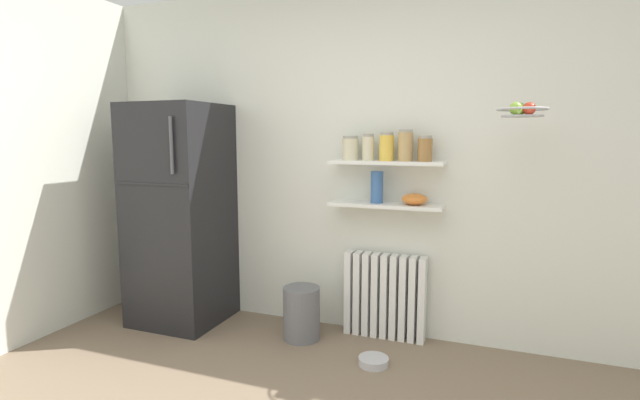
{
  "coord_description": "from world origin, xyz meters",
  "views": [
    {
      "loc": [
        0.91,
        -1.39,
        1.48
      ],
      "look_at": [
        -0.22,
        1.6,
        1.05
      ],
      "focal_mm": 26.47,
      "sensor_mm": 36.0,
      "label": 1
    }
  ],
  "objects": [
    {
      "name": "back_wall",
      "position": [
        0.0,
        2.05,
        1.3
      ],
      "size": [
        7.04,
        0.1,
        2.6
      ],
      "primitive_type": "cube",
      "color": "silver",
      "rests_on": "ground_plane"
    },
    {
      "name": "refrigerator",
      "position": [
        -1.44,
        1.67,
        0.87
      ],
      "size": [
        0.67,
        0.68,
        1.73
      ],
      "color": "black",
      "rests_on": "ground_plane"
    },
    {
      "name": "radiator",
      "position": [
        0.17,
        1.92,
        0.31
      ],
      "size": [
        0.6,
        0.12,
        0.63
      ],
      "color": "white",
      "rests_on": "ground_plane"
    },
    {
      "name": "wall_shelf_lower",
      "position": [
        0.17,
        1.89,
        1.0
      ],
      "size": [
        0.81,
        0.22,
        0.02
      ],
      "primitive_type": "cube",
      "color": "white"
    },
    {
      "name": "wall_shelf_upper",
      "position": [
        0.17,
        1.89,
        1.3
      ],
      "size": [
        0.81,
        0.22,
        0.02
      ],
      "primitive_type": "cube",
      "color": "white"
    },
    {
      "name": "storage_jar_0",
      "position": [
        -0.1,
        1.89,
        1.4
      ],
      "size": [
        0.12,
        0.12,
        0.17
      ],
      "color": "beige",
      "rests_on": "wall_shelf_upper"
    },
    {
      "name": "storage_jar_1",
      "position": [
        0.04,
        1.89,
        1.4
      ],
      "size": [
        0.08,
        0.08,
        0.19
      ],
      "color": "beige",
      "rests_on": "wall_shelf_upper"
    },
    {
      "name": "storage_jar_2",
      "position": [
        0.17,
        1.89,
        1.41
      ],
      "size": [
        0.1,
        0.1,
        0.2
      ],
      "color": "yellow",
      "rests_on": "wall_shelf_upper"
    },
    {
      "name": "storage_jar_3",
      "position": [
        0.31,
        1.89,
        1.42
      ],
      "size": [
        0.1,
        0.1,
        0.22
      ],
      "color": "tan",
      "rests_on": "wall_shelf_upper"
    },
    {
      "name": "storage_jar_4",
      "position": [
        0.44,
        1.89,
        1.4
      ],
      "size": [
        0.1,
        0.1,
        0.18
      ],
      "color": "olive",
      "rests_on": "wall_shelf_upper"
    },
    {
      "name": "vase",
      "position": [
        0.11,
        1.89,
        1.12
      ],
      "size": [
        0.09,
        0.09,
        0.23
      ],
      "primitive_type": "cylinder",
      "color": "#38609E",
      "rests_on": "wall_shelf_lower"
    },
    {
      "name": "shelf_bowl",
      "position": [
        0.38,
        1.89,
        1.05
      ],
      "size": [
        0.18,
        0.18,
        0.08
      ],
      "primitive_type": "ellipsoid",
      "color": "orange",
      "rests_on": "wall_shelf_lower"
    },
    {
      "name": "trash_bin",
      "position": [
        -0.39,
        1.67,
        0.19
      ],
      "size": [
        0.27,
        0.27,
        0.39
      ],
      "primitive_type": "cylinder",
      "color": "slate",
      "rests_on": "ground_plane"
    },
    {
      "name": "pet_food_bowl",
      "position": [
        0.21,
        1.46,
        0.03
      ],
      "size": [
        0.2,
        0.2,
        0.05
      ],
      "primitive_type": "cylinder",
      "color": "#B7B7BC",
      "rests_on": "ground_plane"
    },
    {
      "name": "hanging_fruit_basket",
      "position": [
        1.03,
        1.64,
        1.63
      ],
      "size": [
        0.29,
        0.29,
        0.09
      ],
      "color": "#B2B2B7"
    }
  ]
}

